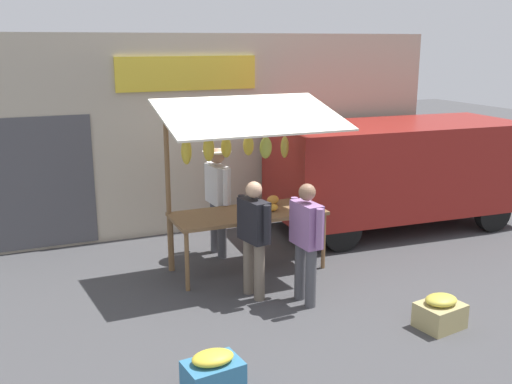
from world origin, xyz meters
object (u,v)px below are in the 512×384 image
(vendor_with_sunhat, at_px, (218,193))
(parked_van, at_px, (388,166))
(market_stall, at_px, (247,166))
(shopper_with_ponytail, at_px, (254,232))
(produce_crate_near, at_px, (440,312))
(shopper_with_shopping_bag, at_px, (306,236))
(produce_crate_side, at_px, (213,375))

(vendor_with_sunhat, height_order, parked_van, parked_van)
(market_stall, xyz_separation_m, vendor_with_sunhat, (0.21, -0.70, -0.54))
(vendor_with_sunhat, distance_m, shopper_with_ponytail, 1.66)
(parked_van, height_order, produce_crate_near, parked_van)
(parked_van, bearing_deg, shopper_with_shopping_bag, 41.77)
(produce_crate_near, bearing_deg, vendor_with_sunhat, -64.44)
(shopper_with_shopping_bag, relative_size, produce_crate_side, 2.73)
(produce_crate_near, bearing_deg, parked_van, -115.75)
(shopper_with_ponytail, distance_m, parked_van, 3.81)
(market_stall, xyz_separation_m, produce_crate_near, (-1.37, 2.61, -1.37))
(parked_van, distance_m, produce_crate_near, 3.96)
(produce_crate_side, bearing_deg, market_stall, -118.10)
(parked_van, distance_m, produce_crate_side, 5.96)
(parked_van, bearing_deg, vendor_with_sunhat, 6.01)
(parked_van, bearing_deg, produce_crate_side, 42.33)
(vendor_with_sunhat, distance_m, produce_crate_side, 3.88)
(vendor_with_sunhat, height_order, shopper_with_ponytail, vendor_with_sunhat)
(shopper_with_ponytail, bearing_deg, parked_van, -72.48)
(produce_crate_near, height_order, produce_crate_side, produce_crate_side)
(produce_crate_side, bearing_deg, shopper_with_shopping_bag, -140.00)
(market_stall, xyz_separation_m, produce_crate_side, (1.52, 2.85, -1.35))
(parked_van, bearing_deg, produce_crate_near, 67.47)
(parked_van, xyz_separation_m, produce_crate_near, (1.67, 3.47, -0.94))
(produce_crate_side, bearing_deg, vendor_with_sunhat, -110.27)
(parked_van, height_order, produce_crate_side, parked_van)
(market_stall, xyz_separation_m, parked_van, (-3.04, -0.86, -0.43))
(shopper_with_shopping_bag, relative_size, produce_crate_near, 2.76)
(market_stall, relative_size, parked_van, 0.56)
(shopper_with_ponytail, bearing_deg, market_stall, -28.56)
(parked_van, relative_size, produce_crate_side, 7.79)
(vendor_with_sunhat, distance_m, parked_van, 3.26)
(market_stall, relative_size, vendor_with_sunhat, 1.47)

